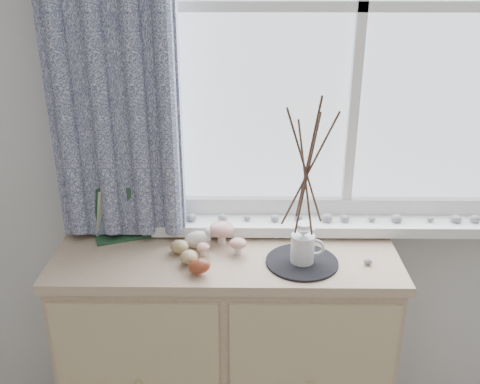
{
  "coord_description": "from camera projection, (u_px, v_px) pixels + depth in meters",
  "views": [
    {
      "loc": [
        -0.08,
        0.12,
        1.78
      ],
      "look_at": [
        -0.1,
        1.7,
        1.1
      ],
      "focal_mm": 40.0,
      "sensor_mm": 36.0,
      "label": 1
    }
  ],
  "objects": [
    {
      "name": "sideboard",
      "position": [
        227.0,
        349.0,
        2.04
      ],
      "size": [
        1.2,
        0.45,
        0.85
      ],
      "color": "tan",
      "rests_on": "ground"
    },
    {
      "name": "songbird_figurine",
      "position": [
        198.0,
        238.0,
        1.89
      ],
      "size": [
        0.14,
        0.09,
        0.07
      ],
      "primitive_type": null,
      "rotation": [
        0.0,
        0.0,
        0.28
      ],
      "color": "beige",
      "rests_on": "sideboard"
    },
    {
      "name": "crocheted_doily",
      "position": [
        302.0,
        262.0,
        1.8
      ],
      "size": [
        0.24,
        0.24,
        0.01
      ],
      "primitive_type": "cylinder",
      "color": "black",
      "rests_on": "sideboard"
    },
    {
      "name": "sideboard_pebbles",
      "position": [
        313.0,
        250.0,
        1.86
      ],
      "size": [
        0.33,
        0.23,
        0.02
      ],
      "color": "#9B9B9E",
      "rests_on": "sideboard"
    },
    {
      "name": "toadstool_cluster",
      "position": [
        223.0,
        235.0,
        1.88
      ],
      "size": [
        0.17,
        0.15,
        0.08
      ],
      "color": "beige",
      "rests_on": "sideboard"
    },
    {
      "name": "twig_pitcher",
      "position": [
        307.0,
        167.0,
        1.67
      ],
      "size": [
        0.26,
        0.26,
        0.6
      ],
      "rotation": [
        0.0,
        0.0,
        -0.26
      ],
      "color": "silver",
      "rests_on": "crocheted_doily"
    },
    {
      "name": "wooden_eggs",
      "position": [
        189.0,
        256.0,
        1.78
      ],
      "size": [
        0.14,
        0.18,
        0.07
      ],
      "color": "tan",
      "rests_on": "sideboard"
    },
    {
      "name": "botanical_book",
      "position": [
        129.0,
        212.0,
        1.92
      ],
      "size": [
        0.33,
        0.23,
        0.21
      ],
      "primitive_type": null,
      "rotation": [
        0.0,
        0.0,
        0.35
      ],
      "color": "#20442B",
      "rests_on": "sideboard"
    }
  ]
}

